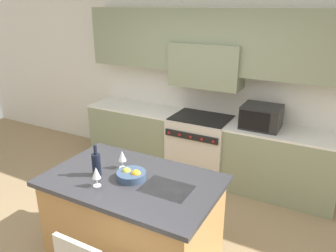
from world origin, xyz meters
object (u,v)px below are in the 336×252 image
range_stove (200,147)px  fruit_bowl (132,175)px  wine_glass_near (96,173)px  microwave (261,117)px  wine_glass_far (122,156)px  wine_bottle (96,164)px

range_stove → fruit_bowl: fruit_bowl is taller
wine_glass_near → microwave: bearing=66.9°
microwave → fruit_bowl: microwave is taller
range_stove → microwave: bearing=1.3°
range_stove → wine_glass_far: size_ratio=5.01×
microwave → fruit_bowl: bearing=-110.9°
range_stove → wine_glass_near: wine_glass_near is taller
fruit_bowl → wine_glass_near: bearing=-127.3°
wine_bottle → wine_glass_near: (0.13, -0.16, 0.01)m
wine_bottle → fruit_bowl: 0.35m
wine_glass_near → wine_glass_far: 0.39m
wine_bottle → fruit_bowl: bearing=16.8°
wine_glass_near → fruit_bowl: wine_glass_near is taller
wine_bottle → fruit_bowl: (0.33, 0.10, -0.08)m
range_stove → wine_glass_far: bearing=-93.2°
microwave → wine_glass_near: (-0.93, -2.18, -0.03)m
microwave → range_stove: bearing=-178.7°
range_stove → fruit_bowl: 1.97m
wine_glass_near → wine_glass_far: size_ratio=1.00×
wine_glass_far → fruit_bowl: bearing=-34.1°
microwave → wine_glass_far: 2.02m
range_stove → fruit_bowl: (0.10, -1.90, 0.49)m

